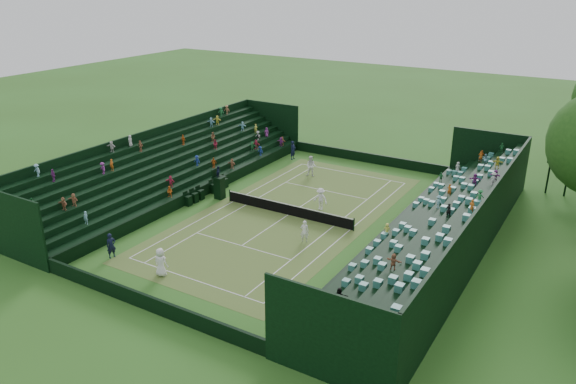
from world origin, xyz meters
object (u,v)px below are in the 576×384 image
player_near_west (161,262)px  player_near_east (304,231)px  umpire_chair (219,185)px  tennis_net (288,209)px  player_far_west (311,166)px  player_far_east (321,199)px

player_near_west → player_near_east: bearing=-128.1°
umpire_chair → player_near_west: bearing=-68.3°
tennis_net → player_near_west: bearing=-98.8°
player_near_west → player_far_west: player_far_west is taller
umpire_chair → player_far_west: (4.02, 9.05, -0.25)m
player_near_west → tennis_net: bearing=-105.8°
player_near_west → player_far_west: (-0.99, 21.63, 0.04)m
player_near_east → player_near_west: bearing=30.3°
player_near_east → player_far_east: player_far_east is taller
tennis_net → umpire_chair: size_ratio=3.97×
player_near_east → player_far_east: size_ratio=0.90×
player_near_west → player_far_east: 15.32m
player_far_east → player_near_east: bearing=-72.0°
player_far_west → player_far_east: bearing=-71.9°
player_near_east → umpire_chair: bearing=-47.5°
umpire_chair → player_near_east: bearing=-19.0°
umpire_chair → player_near_east: size_ratio=1.75×
player_near_west → player_far_west: size_ratio=0.96×
tennis_net → player_far_west: 9.61m
umpire_chair → player_far_west: bearing=66.1°
tennis_net → umpire_chair: umpire_chair is taller
tennis_net → player_far_east: size_ratio=6.25×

